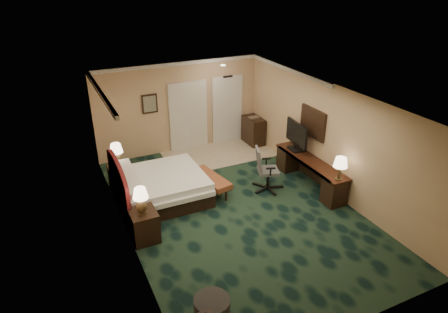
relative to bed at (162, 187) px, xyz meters
name	(u,v)px	position (x,y,z in m)	size (l,w,h in m)	color
floor	(236,209)	(1.40, -1.20, -0.32)	(5.00, 7.50, 0.00)	black
ceiling	(238,98)	(1.40, -1.20, 2.38)	(5.00, 7.50, 0.00)	silver
wall_back	(180,107)	(1.40, 2.55, 1.03)	(5.00, 0.00, 2.70)	tan
wall_front	(356,261)	(1.40, -4.95, 1.03)	(5.00, 0.00, 2.70)	tan
wall_left	(123,181)	(-1.10, -1.20, 1.03)	(0.00, 7.50, 2.70)	tan
wall_right	(328,138)	(3.90, -1.20, 1.03)	(0.00, 7.50, 2.70)	tan
crown_molding	(238,101)	(1.40, -1.20, 2.33)	(5.00, 7.50, 0.10)	silver
tile_patch	(219,154)	(2.30, 1.70, -0.31)	(3.20, 1.70, 0.01)	#BCB290
headboard	(119,186)	(-1.04, -0.20, 0.38)	(0.12, 2.00, 1.40)	#55120A
entry_door	(227,110)	(2.95, 2.52, 0.73)	(1.02, 0.06, 2.18)	silver
closet_doors	(188,116)	(1.65, 2.51, 0.73)	(1.20, 0.06, 2.10)	#BDB8A0
wall_art	(150,104)	(0.50, 2.51, 1.28)	(0.45, 0.06, 0.55)	slate
wall_mirror	(313,123)	(3.86, -0.60, 1.23)	(0.05, 0.95, 0.75)	white
bed	(162,187)	(0.00, 0.00, 0.00)	(2.00, 1.85, 0.63)	white
nightstand_near	(144,225)	(-0.81, -1.37, 0.01)	(0.53, 0.61, 0.66)	black
nightstand_far	(120,178)	(-0.83, 0.90, -0.01)	(0.50, 0.57, 0.62)	black
lamp_near	(141,201)	(-0.84, -1.43, 0.64)	(0.31, 0.31, 0.58)	#312411
lamp_far	(117,155)	(-0.82, 0.95, 0.61)	(0.32, 0.32, 0.61)	#312411
bed_bench	(211,184)	(1.18, -0.20, -0.10)	(0.45, 1.29, 0.44)	brown
ottoman	(212,309)	(-0.40, -3.89, -0.11)	(0.58, 0.58, 0.42)	#2D2D2D
desk	(309,173)	(3.62, -0.98, 0.04)	(0.53, 2.46, 0.71)	black
tv	(296,136)	(3.62, -0.29, 0.78)	(0.08, 0.99, 0.77)	black
desk_lamp	(340,169)	(3.59, -2.06, 0.68)	(0.32, 0.32, 0.57)	#312411
desk_chair	(268,169)	(2.54, -0.70, 0.26)	(0.67, 0.62, 1.14)	#515154
minibar	(253,130)	(3.63, 2.00, 0.11)	(0.45, 0.81, 0.85)	black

